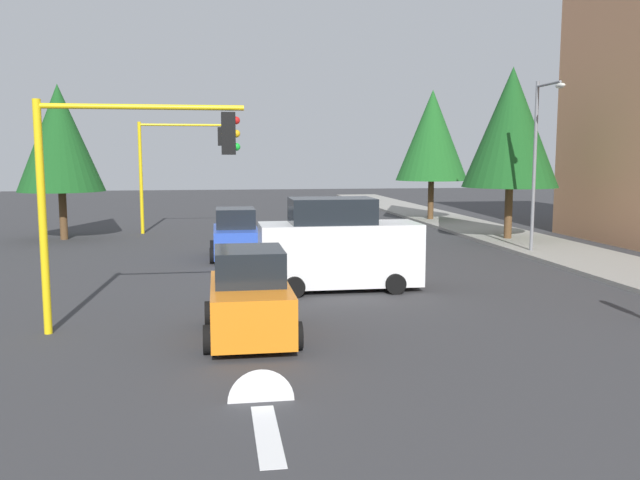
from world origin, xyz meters
TOP-DOWN VIEW (x-y plane):
  - ground_plane at (0.00, 0.00)m, footprint 120.00×120.00m
  - sidewalk_kerb at (-5.00, 10.50)m, footprint 80.00×4.00m
  - lane_arrow_near at (11.51, -3.00)m, footprint 2.40×1.10m
  - traffic_signal_near_right at (6.00, -5.63)m, footprint 0.36×4.59m
  - traffic_signal_far_right at (-14.00, -5.71)m, footprint 0.36×4.59m
  - street_lamp_curbside at (-3.61, 9.20)m, footprint 2.15×0.28m
  - tree_roadside_far at (-18.00, 9.50)m, footprint 4.40×4.40m
  - tree_roadside_mid at (-8.00, 10.00)m, footprint 4.44×4.44m
  - tree_opposite_side at (-12.00, -11.00)m, footprint 4.07×4.07m
  - delivery_van_white at (2.00, -0.05)m, footprint 2.22×4.80m
  - car_blue at (-4.69, -2.93)m, footprint 3.69×2.04m
  - car_orange at (6.98, -2.97)m, footprint 3.64×2.03m
  - car_red at (-9.49, 2.57)m, footprint 4.09×1.95m

SIDE VIEW (x-z plane):
  - ground_plane at x=0.00m, z-range 0.00..0.00m
  - lane_arrow_near at x=11.51m, z-range -0.54..0.56m
  - sidewalk_kerb at x=-5.00m, z-range 0.00..0.15m
  - car_orange at x=6.98m, z-range -0.09..1.88m
  - car_blue at x=-4.69m, z-range -0.09..1.88m
  - car_red at x=-9.49m, z-range -0.09..1.88m
  - delivery_van_white at x=2.00m, z-range -0.11..2.67m
  - traffic_signal_near_right at x=6.00m, z-range 1.11..6.37m
  - traffic_signal_far_right at x=-14.00m, z-range 1.19..6.97m
  - street_lamp_curbside at x=-3.61m, z-range 0.85..7.85m
  - tree_opposite_side at x=-12.00m, z-range 1.16..8.58m
  - tree_roadside_far at x=-18.00m, z-range 1.26..9.31m
  - tree_roadside_mid at x=-8.00m, z-range 1.28..9.41m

